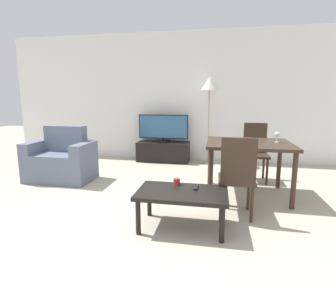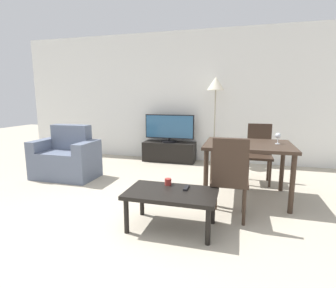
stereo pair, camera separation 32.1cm
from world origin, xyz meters
TOP-DOWN VIEW (x-y plane):
  - ground_plane at (0.00, 0.00)m, footprint 18.00×18.00m
  - wall_back at (0.00, 3.58)m, footprint 7.33×0.06m
  - armchair at (-1.51, 1.73)m, footprint 1.04×0.61m
  - tv_stand at (-0.12, 3.30)m, footprint 1.10×0.41m
  - tv at (-0.12, 3.30)m, footprint 1.04×0.32m
  - coffee_table at (0.66, 0.48)m, footprint 0.92×0.54m
  - dining_table at (1.42, 1.59)m, footprint 1.12×0.91m
  - dining_chair_near at (1.22, 0.82)m, footprint 0.40×0.40m
  - dining_chair_far at (1.61, 2.35)m, footprint 0.40×0.40m
  - floor_lamp at (0.81, 3.28)m, footprint 0.33×0.33m
  - remote_primary at (0.79, 0.60)m, footprint 0.04×0.15m
  - cup_white_near at (0.57, 0.67)m, footprint 0.07×0.07m
  - wine_glass_left at (1.78, 1.64)m, footprint 0.07×0.07m

SIDE VIEW (x-z plane):
  - ground_plane at x=0.00m, z-range 0.00..0.00m
  - tv_stand at x=-0.12m, z-range 0.00..0.41m
  - armchair at x=-1.51m, z-range -0.11..0.77m
  - coffee_table at x=0.66m, z-range 0.15..0.55m
  - remote_primary at x=0.79m, z-range 0.40..0.42m
  - cup_white_near at x=0.57m, z-range 0.40..0.47m
  - dining_chair_near at x=1.22m, z-range 0.04..0.97m
  - dining_chair_far at x=1.61m, z-range 0.04..0.97m
  - dining_table at x=1.42m, z-range 0.28..1.02m
  - tv at x=-0.12m, z-range 0.42..1.00m
  - wine_glass_left at x=1.78m, z-range 0.77..0.92m
  - wall_back at x=0.00m, z-range 0.00..2.70m
  - floor_lamp at x=0.81m, z-range 0.65..2.39m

